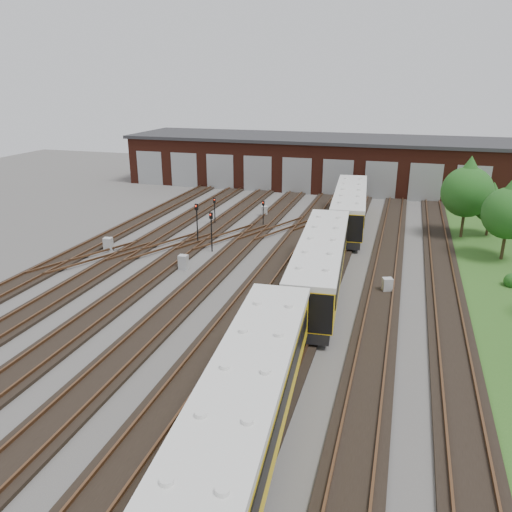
# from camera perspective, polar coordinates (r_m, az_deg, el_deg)

# --- Properties ---
(ground) EXTENTS (120.00, 120.00, 0.00)m
(ground) POSITION_cam_1_polar(r_m,az_deg,el_deg) (30.78, -5.49, -6.20)
(ground) COLOR #494744
(ground) RESTS_ON ground
(track_network) EXTENTS (30.40, 70.00, 0.33)m
(track_network) POSITION_cam_1_polar(r_m,az_deg,el_deg) (31.28, -5.38, -5.54)
(track_network) COLOR black
(track_network) RESTS_ON ground
(maintenance_shed) EXTENTS (51.00, 12.50, 6.35)m
(maintenance_shed) POSITION_cam_1_polar(r_m,az_deg,el_deg) (67.19, 7.50, 10.69)
(maintenance_shed) COLOR #4C1D13
(maintenance_shed) RESTS_ON ground
(metro_train) EXTENTS (4.07, 47.93, 3.26)m
(metro_train) POSITION_cam_1_polar(r_m,az_deg,el_deg) (32.89, 7.41, -0.77)
(metro_train) COLOR black
(metro_train) RESTS_ON ground
(signal_mast_0) EXTENTS (0.29, 0.27, 3.53)m
(signal_mast_0) POSITION_cam_1_polar(r_m,az_deg,el_deg) (42.43, -6.77, 4.26)
(signal_mast_0) COLOR black
(signal_mast_0) RESTS_ON ground
(signal_mast_1) EXTENTS (0.27, 0.26, 2.64)m
(signal_mast_1) POSITION_cam_1_polar(r_m,az_deg,el_deg) (48.33, -4.76, 5.55)
(signal_mast_1) COLOR black
(signal_mast_1) RESTS_ON ground
(signal_mast_2) EXTENTS (0.29, 0.27, 3.29)m
(signal_mast_2) POSITION_cam_1_polar(r_m,az_deg,el_deg) (40.44, -5.13, 3.34)
(signal_mast_2) COLOR black
(signal_mast_2) RESTS_ON ground
(signal_mast_3) EXTENTS (0.24, 0.23, 2.49)m
(signal_mast_3) POSITION_cam_1_polar(r_m,az_deg,el_deg) (47.60, 0.83, 5.28)
(signal_mast_3) COLOR black
(signal_mast_3) RESTS_ON ground
(relay_cabinet_0) EXTENTS (0.76, 0.67, 1.12)m
(relay_cabinet_0) POSITION_cam_1_polar(r_m,az_deg,el_deg) (42.63, -16.53, 1.28)
(relay_cabinet_0) COLOR #ABAEB1
(relay_cabinet_0) RESTS_ON ground
(relay_cabinet_1) EXTENTS (0.75, 0.69, 1.03)m
(relay_cabinet_1) POSITION_cam_1_polar(r_m,az_deg,el_deg) (51.67, 0.95, 5.17)
(relay_cabinet_1) COLOR #ABAEB1
(relay_cabinet_1) RESTS_ON ground
(relay_cabinet_2) EXTENTS (0.66, 0.55, 1.09)m
(relay_cabinet_2) POSITION_cam_1_polar(r_m,az_deg,el_deg) (37.32, -8.30, -0.70)
(relay_cabinet_2) COLOR #ABAEB1
(relay_cabinet_2) RESTS_ON ground
(relay_cabinet_3) EXTENTS (0.68, 0.59, 1.04)m
(relay_cabinet_3) POSITION_cam_1_polar(r_m,az_deg,el_deg) (55.82, 8.96, 6.02)
(relay_cabinet_3) COLOR #ABAEB1
(relay_cabinet_3) RESTS_ON ground
(relay_cabinet_4) EXTENTS (0.76, 0.71, 1.03)m
(relay_cabinet_4) POSITION_cam_1_polar(r_m,az_deg,el_deg) (33.99, 14.75, -3.27)
(relay_cabinet_4) COLOR #ABAEB1
(relay_cabinet_4) RESTS_ON ground
(tree_0) EXTENTS (4.37, 4.37, 7.24)m
(tree_0) POSITION_cam_1_polar(r_m,az_deg,el_deg) (47.12, 23.06, 7.38)
(tree_0) COLOR #332817
(tree_0) RESTS_ON ground
(tree_1) EXTENTS (2.96, 2.96, 4.91)m
(tree_1) POSITION_cam_1_polar(r_m,az_deg,el_deg) (48.90, 25.33, 5.64)
(tree_1) COLOR #332817
(tree_1) RESTS_ON ground
(tree_2) EXTENTS (3.97, 3.97, 6.57)m
(tree_2) POSITION_cam_1_polar(r_m,az_deg,el_deg) (42.42, 27.03, 5.00)
(tree_2) COLOR #332817
(tree_2) RESTS_ON ground
(bush_2) EXTENTS (1.42, 1.42, 1.42)m
(bush_2) POSITION_cam_1_polar(r_m,az_deg,el_deg) (53.95, 26.76, 3.89)
(bush_2) COLOR #194C15
(bush_2) RESTS_ON ground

